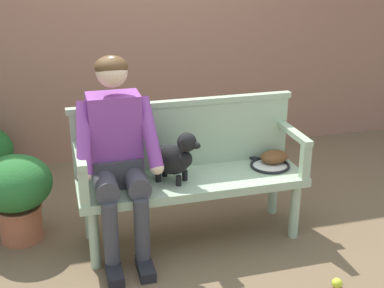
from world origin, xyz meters
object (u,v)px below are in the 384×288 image
object	(u,v)px
person_seated	(117,150)
baseball_glove	(274,157)
garden_bench	(192,186)
potted_plant	(17,191)
dog_on_bench	(175,157)
tennis_racket	(267,164)
tennis_ball	(337,283)

from	to	relation	value
person_seated	baseball_glove	world-z (taller)	person_seated
garden_bench	potted_plant	size ratio (longest dim) A/B	2.49
person_seated	baseball_glove	distance (m)	1.19
dog_on_bench	tennis_racket	size ratio (longest dim) A/B	0.64
person_seated	tennis_ball	size ratio (longest dim) A/B	20.40
tennis_racket	baseball_glove	bearing A→B (deg)	26.27
person_seated	baseball_glove	size ratio (longest dim) A/B	6.12
garden_bench	baseball_glove	distance (m)	0.67
tennis_racket	baseball_glove	world-z (taller)	baseball_glove
dog_on_bench	baseball_glove	size ratio (longest dim) A/B	1.68
baseball_glove	dog_on_bench	bearing A→B (deg)	175.55
dog_on_bench	tennis_ball	world-z (taller)	dog_on_bench
baseball_glove	tennis_ball	xyz separation A→B (m)	(0.05, -0.91, -0.49)
tennis_ball	person_seated	bearing A→B (deg)	146.61
person_seated	dog_on_bench	bearing A→B (deg)	-2.74
tennis_racket	baseball_glove	distance (m)	0.09
garden_bench	potted_plant	xyz separation A→B (m)	(-1.19, 0.31, -0.03)
person_seated	potted_plant	world-z (taller)	person_seated
potted_plant	garden_bench	bearing A→B (deg)	-14.50
baseball_glove	potted_plant	distance (m)	1.87
tennis_ball	potted_plant	xyz separation A→B (m)	(-1.90, 1.12, 0.35)
baseball_glove	potted_plant	world-z (taller)	potted_plant
baseball_glove	person_seated	bearing A→B (deg)	171.77
garden_bench	baseball_glove	bearing A→B (deg)	7.80
person_seated	tennis_racket	world-z (taller)	person_seated
tennis_racket	potted_plant	size ratio (longest dim) A/B	0.91
baseball_glove	tennis_ball	distance (m)	1.03
dog_on_bench	tennis_racket	xyz separation A→B (m)	(0.71, 0.09, -0.17)
tennis_racket	potted_plant	world-z (taller)	potted_plant
garden_bench	person_seated	world-z (taller)	person_seated
tennis_racket	baseball_glove	xyz separation A→B (m)	(0.07, 0.04, 0.04)
baseball_glove	potted_plant	xyz separation A→B (m)	(-1.85, 0.22, -0.14)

